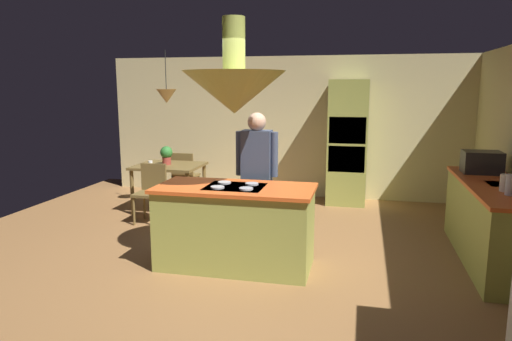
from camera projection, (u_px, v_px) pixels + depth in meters
ground at (240, 259)px, 5.49m from camera, size 8.16×8.16×0.00m
wall_back at (288, 127)px, 8.57m from camera, size 6.80×0.10×2.55m
kitchen_island at (235, 226)px, 5.22m from camera, size 1.75×0.83×0.94m
counter_run_right at (492, 222)px, 5.35m from camera, size 0.73×2.34×0.92m
oven_tower at (348, 143)px, 7.98m from camera, size 0.66×0.62×2.12m
dining_table at (169, 171)px, 7.57m from camera, size 1.05×0.90×0.76m
person_at_island at (257, 171)px, 5.76m from camera, size 0.53×0.23×1.70m
range_hood at (234, 90)px, 4.95m from camera, size 1.10×1.10×1.00m
pendant_light_over_table at (167, 96)px, 7.36m from camera, size 0.32×0.32×0.82m
chair_facing_island at (151, 189)px, 6.96m from camera, size 0.40×0.40×0.87m
chair_by_back_wall at (185, 173)px, 8.24m from camera, size 0.40×0.40×0.87m
potted_plant_on_table at (166, 154)px, 7.55m from camera, size 0.20×0.20×0.30m
cup_on_table at (150, 164)px, 7.38m from camera, size 0.07×0.07×0.09m
canister_flour at (512, 185)px, 4.70m from camera, size 0.12×0.12×0.21m
canister_sugar at (506, 183)px, 4.88m from camera, size 0.13×0.13×0.18m
microwave_on_counter at (482, 162)px, 5.91m from camera, size 0.46×0.36×0.28m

